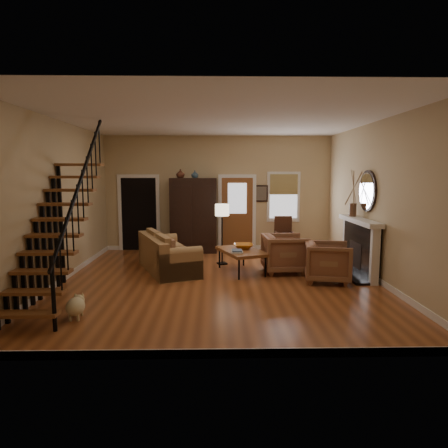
{
  "coord_description": "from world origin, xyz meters",
  "views": [
    {
      "loc": [
        -0.09,
        -8.09,
        2.23
      ],
      "look_at": [
        0.1,
        0.4,
        1.15
      ],
      "focal_mm": 32.0,
      "sensor_mm": 36.0,
      "label": 1
    }
  ],
  "objects_px": {
    "coffee_table": "(241,261)",
    "armchair_right": "(285,253)",
    "floor_lamp": "(222,234)",
    "armoire": "(194,215)",
    "sofa": "(168,253)",
    "armchair_left": "(328,262)",
    "side_chair": "(284,235)"
  },
  "relations": [
    {
      "from": "coffee_table",
      "to": "armchair_right",
      "type": "relative_size",
      "value": 1.41
    },
    {
      "from": "coffee_table",
      "to": "floor_lamp",
      "type": "xyz_separation_m",
      "value": [
        -0.43,
        0.82,
        0.49
      ]
    },
    {
      "from": "armoire",
      "to": "sofa",
      "type": "distance_m",
      "value": 2.35
    },
    {
      "from": "sofa",
      "to": "armchair_right",
      "type": "height_order",
      "value": "armchair_right"
    },
    {
      "from": "armchair_left",
      "to": "armchair_right",
      "type": "relative_size",
      "value": 0.95
    },
    {
      "from": "armchair_right",
      "to": "side_chair",
      "type": "xyz_separation_m",
      "value": [
        0.37,
        2.22,
        0.08
      ]
    },
    {
      "from": "armoire",
      "to": "coffee_table",
      "type": "distance_m",
      "value": 2.8
    },
    {
      "from": "coffee_table",
      "to": "floor_lamp",
      "type": "relative_size",
      "value": 0.9
    },
    {
      "from": "armchair_left",
      "to": "armchair_right",
      "type": "distance_m",
      "value": 1.09
    },
    {
      "from": "sofa",
      "to": "side_chair",
      "type": "xyz_separation_m",
      "value": [
        3.02,
        2.0,
        0.11
      ]
    },
    {
      "from": "coffee_table",
      "to": "armchair_left",
      "type": "bearing_deg",
      "value": -25.38
    },
    {
      "from": "floor_lamp",
      "to": "coffee_table",
      "type": "bearing_deg",
      "value": -62.58
    },
    {
      "from": "armoire",
      "to": "floor_lamp",
      "type": "distance_m",
      "value": 1.79
    },
    {
      "from": "sofa",
      "to": "armchair_right",
      "type": "relative_size",
      "value": 2.28
    },
    {
      "from": "armoire",
      "to": "floor_lamp",
      "type": "height_order",
      "value": "armoire"
    },
    {
      "from": "coffee_table",
      "to": "armchair_right",
      "type": "bearing_deg",
      "value": -1.39
    },
    {
      "from": "floor_lamp",
      "to": "armoire",
      "type": "bearing_deg",
      "value": 116.25
    },
    {
      "from": "coffee_table",
      "to": "armoire",
      "type": "bearing_deg",
      "value": 116.66
    },
    {
      "from": "armchair_right",
      "to": "floor_lamp",
      "type": "bearing_deg",
      "value": 56.33
    },
    {
      "from": "floor_lamp",
      "to": "side_chair",
      "type": "distance_m",
      "value": 2.26
    },
    {
      "from": "armoire",
      "to": "armchair_right",
      "type": "relative_size",
      "value": 2.2
    },
    {
      "from": "armchair_left",
      "to": "floor_lamp",
      "type": "xyz_separation_m",
      "value": [
        -2.16,
        1.64,
        0.33
      ]
    },
    {
      "from": "coffee_table",
      "to": "side_chair",
      "type": "xyz_separation_m",
      "value": [
        1.35,
        2.2,
        0.25
      ]
    },
    {
      "from": "armchair_right",
      "to": "floor_lamp",
      "type": "xyz_separation_m",
      "value": [
        -1.41,
        0.84,
        0.31
      ]
    },
    {
      "from": "sofa",
      "to": "armchair_right",
      "type": "xyz_separation_m",
      "value": [
        2.66,
        -0.22,
        0.03
      ]
    },
    {
      "from": "sofa",
      "to": "floor_lamp",
      "type": "xyz_separation_m",
      "value": [
        1.25,
        0.63,
        0.34
      ]
    },
    {
      "from": "armoire",
      "to": "floor_lamp",
      "type": "xyz_separation_m",
      "value": [
        0.78,
        -1.58,
        -0.31
      ]
    },
    {
      "from": "coffee_table",
      "to": "floor_lamp",
      "type": "distance_m",
      "value": 1.04
    },
    {
      "from": "floor_lamp",
      "to": "armchair_right",
      "type": "bearing_deg",
      "value": -30.99
    },
    {
      "from": "armchair_left",
      "to": "floor_lamp",
      "type": "distance_m",
      "value": 2.73
    },
    {
      "from": "sofa",
      "to": "armchair_left",
      "type": "bearing_deg",
      "value": -38.21
    },
    {
      "from": "sofa",
      "to": "armchair_right",
      "type": "bearing_deg",
      "value": -26.31
    }
  ]
}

